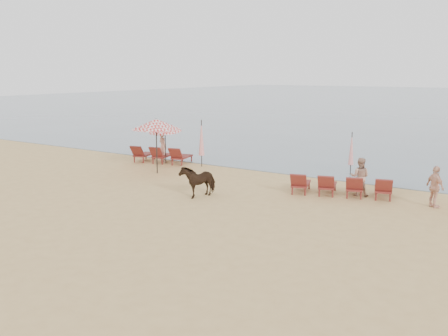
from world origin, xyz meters
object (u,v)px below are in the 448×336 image
object	(u,v)px
umbrella_open_left_a	(156,124)
beachgoer_left	(163,147)
umbrella_open_left_b	(165,128)
lounger_cluster_right	(341,185)
lounger_cluster_left	(161,155)
beachgoer_right_b	(435,187)
umbrella_closed_right	(351,149)
cow	(198,180)
umbrella_closed_left	(201,138)
beachgoer_right_a	(360,177)

from	to	relation	value
umbrella_open_left_a	beachgoer_left	distance (m)	3.38
umbrella_open_left_a	umbrella_open_left_b	xyz separation A→B (m)	(-1.29, 2.18, -0.47)
lounger_cluster_right	beachgoer_left	bearing A→B (deg)	153.27
lounger_cluster_left	beachgoer_right_b	xyz separation A→B (m)	(13.82, -1.44, 0.31)
lounger_cluster_left	umbrella_open_left_a	size ratio (longest dim) A/B	1.23
lounger_cluster_left	umbrella_closed_right	xyz separation A→B (m)	(9.44, 2.38, 0.80)
lounger_cluster_right	umbrella_closed_right	xyz separation A→B (m)	(-1.01, 4.00, 0.83)
umbrella_open_left_a	cow	xyz separation A→B (m)	(4.23, -2.50, -1.72)
lounger_cluster_left	beachgoer_left	distance (m)	0.50
lounger_cluster_left	cow	world-z (taller)	cow
lounger_cluster_right	beachgoer_left	distance (m)	10.75
lounger_cluster_left	beachgoer_right_b	size ratio (longest dim) A/B	2.13
lounger_cluster_right	umbrella_closed_left	size ratio (longest dim) A/B	1.71
beachgoer_right_a	umbrella_open_left_a	bearing A→B (deg)	-3.86
beachgoer_right_a	lounger_cluster_left	bearing A→B (deg)	-15.88
cow	beachgoer_right_a	bearing A→B (deg)	46.18
umbrella_closed_left	beachgoer_right_a	xyz separation A→B (m)	(8.65, -1.57, -0.71)
umbrella_closed_left	cow	size ratio (longest dim) A/B	1.63
lounger_cluster_right	cow	bearing A→B (deg)	-162.93
cow	beachgoer_right_b	world-z (taller)	beachgoer_right_b
umbrella_open_left_a	beachgoer_right_a	size ratio (longest dim) A/B	1.73
lounger_cluster_right	beachgoer_right_a	size ratio (longest dim) A/B	2.71
umbrella_closed_right	cow	distance (m)	7.94
umbrella_closed_right	beachgoer_right_a	bearing A→B (deg)	-65.95
umbrella_open_left_b	beachgoer_right_b	world-z (taller)	umbrella_open_left_b
umbrella_open_left_b	umbrella_closed_left	world-z (taller)	umbrella_closed_left
cow	beachgoer_right_b	distance (m)	8.61
umbrella_open_left_b	cow	world-z (taller)	umbrella_open_left_b
lounger_cluster_left	umbrella_open_left_b	bearing A→B (deg)	-11.72
lounger_cluster_right	umbrella_open_left_b	xyz separation A→B (m)	(-10.13, 1.63, 1.45)
lounger_cluster_right	umbrella_open_left_a	distance (m)	9.07
cow	beachgoer_right_b	size ratio (longest dim) A/B	0.98
umbrella_closed_left	lounger_cluster_right	bearing A→B (deg)	-13.72
beachgoer_right_a	beachgoer_right_b	world-z (taller)	beachgoer_right_a
umbrella_open_left_b	cow	size ratio (longest dim) A/B	1.48
umbrella_open_left_a	umbrella_closed_left	size ratio (longest dim) A/B	1.09
lounger_cluster_left	cow	distance (m)	7.47
umbrella_open_left_a	umbrella_closed_left	world-z (taller)	umbrella_open_left_a
lounger_cluster_right	umbrella_closed_right	world-z (taller)	umbrella_closed_right
umbrella_open_left_b	umbrella_closed_right	xyz separation A→B (m)	(9.13, 2.37, -0.62)
umbrella_open_left_a	umbrella_closed_right	bearing A→B (deg)	47.54
umbrella_open_left_b	beachgoer_left	distance (m)	1.17
umbrella_open_left_a	beachgoer_right_b	size ratio (longest dim) A/B	1.74
lounger_cluster_left	umbrella_closed_left	bearing A→B (deg)	-5.06
lounger_cluster_right	umbrella_closed_left	distance (m)	8.35
umbrella_closed_left	beachgoer_right_b	xyz separation A→B (m)	(11.42, -1.78, -0.72)
umbrella_closed_left	umbrella_closed_right	bearing A→B (deg)	16.15
umbrella_open_left_a	umbrella_closed_left	xyz separation A→B (m)	(0.80, 2.51, -0.87)
beachgoer_right_b	beachgoer_right_a	bearing A→B (deg)	38.37
lounger_cluster_right	beachgoer_right_b	size ratio (longest dim) A/B	2.71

